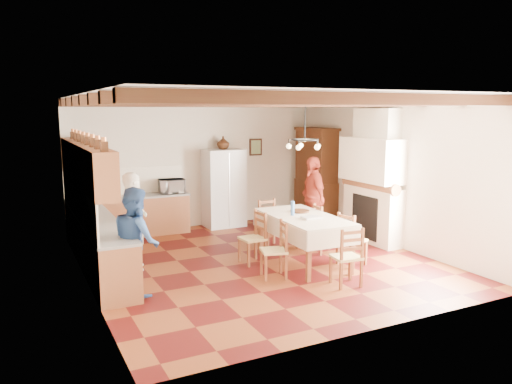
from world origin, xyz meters
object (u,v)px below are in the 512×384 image
at_px(hutch, 316,176).
at_px(chair_left_near, 274,250).
at_px(chair_end_near, 346,256).
at_px(chair_right_near, 352,239).
at_px(person_woman_blue, 136,241).
at_px(chair_end_far, 271,224).
at_px(dining_table, 303,220).
at_px(microwave, 172,186).
at_px(chair_right_far, 326,228).
at_px(refrigerator, 223,188).
at_px(chair_left_far, 252,238).
at_px(person_woman_red, 313,198).
at_px(person_man, 135,221).

xyz_separation_m(hutch, chair_left_near, (-2.93, -3.21, -0.69)).
relative_size(chair_left_near, chair_end_near, 1.00).
height_order(chair_right_near, person_woman_blue, person_woman_blue).
height_order(chair_right_near, chair_end_near, same).
bearing_deg(chair_end_far, person_woman_blue, -159.20).
bearing_deg(dining_table, microwave, 112.25).
bearing_deg(chair_right_far, refrigerator, 27.17).
bearing_deg(dining_table, chair_right_far, 28.13).
xyz_separation_m(chair_left_far, chair_right_far, (1.59, -0.01, 0.00)).
xyz_separation_m(dining_table, chair_end_near, (0.01, -1.28, -0.32)).
bearing_deg(chair_left_near, chair_end_far, 168.33).
height_order(person_woman_blue, person_woman_red, person_woman_red).
bearing_deg(person_woman_blue, person_woman_red, -74.67).
distance_m(hutch, microwave, 3.53).
xyz_separation_m(person_woman_red, microwave, (-2.53, 1.96, 0.16)).
bearing_deg(chair_right_near, chair_end_near, 126.14).
distance_m(chair_end_near, person_man, 3.65).
height_order(dining_table, chair_end_near, chair_end_near).
bearing_deg(person_woman_blue, chair_end_far, -70.85).
bearing_deg(chair_right_far, chair_left_near, 128.54).
height_order(hutch, dining_table, hutch).
xyz_separation_m(dining_table, person_woman_red, (1.14, 1.45, 0.09)).
distance_m(chair_left_near, chair_end_near, 1.20).
bearing_deg(person_man, person_woman_red, -74.96).
height_order(chair_left_near, chair_end_far, same).
distance_m(refrigerator, person_woman_blue, 4.63).
distance_m(chair_left_far, microwave, 3.10).
bearing_deg(person_man, chair_end_near, -120.74).
bearing_deg(refrigerator, dining_table, -88.53).
xyz_separation_m(chair_right_far, person_woman_blue, (-3.82, -0.56, 0.34)).
bearing_deg(chair_end_far, microwave, 119.46).
height_order(chair_end_near, person_woman_blue, person_woman_blue).
bearing_deg(chair_left_near, chair_left_far, -166.74).
bearing_deg(chair_left_far, chair_end_near, 23.76).
xyz_separation_m(chair_left_near, person_man, (-1.93, 1.49, 0.38)).
height_order(dining_table, person_woman_red, person_woman_red).
xyz_separation_m(person_woman_blue, person_woman_red, (4.18, 1.60, 0.08)).
bearing_deg(chair_left_far, chair_right_near, 58.92).
relative_size(chair_right_far, person_woman_blue, 0.59).
bearing_deg(person_woman_blue, person_man, -17.98).
bearing_deg(person_man, hutch, -61.38).
height_order(hutch, chair_right_near, hutch).
xyz_separation_m(chair_end_near, person_man, (-2.79, 2.33, 0.38)).
relative_size(hutch, chair_end_near, 2.44).
bearing_deg(microwave, chair_right_far, -47.46).
height_order(chair_left_far, chair_right_far, same).
height_order(dining_table, chair_right_near, chair_right_near).
height_order(chair_right_near, person_man, person_man).
distance_m(chair_end_near, person_woman_red, 2.99).
bearing_deg(hutch, chair_right_far, -117.41).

